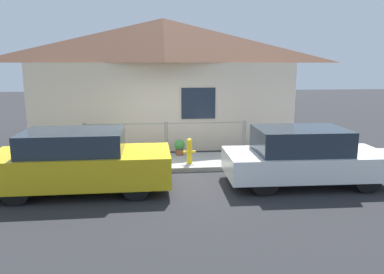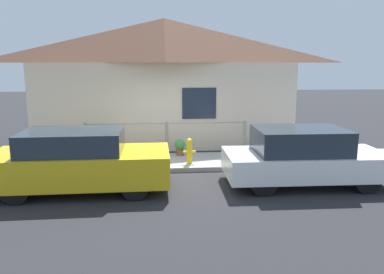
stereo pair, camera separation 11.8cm
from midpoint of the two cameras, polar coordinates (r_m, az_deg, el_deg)
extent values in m
plane|color=#262628|center=(9.96, -3.28, -5.49)|extent=(60.00, 60.00, 0.00)
cube|color=gray|center=(10.77, -3.43, -3.86)|extent=(24.00, 1.71, 0.12)
cube|color=beige|center=(12.13, -3.74, 4.45)|extent=(8.62, 0.12, 2.87)
cube|color=#1E2838|center=(12.12, 1.38, 5.15)|extent=(1.10, 0.04, 1.00)
pyramid|color=brown|center=(13.11, -3.98, 14.44)|extent=(9.02, 2.20, 1.46)
cylinder|color=gray|center=(11.52, -15.59, -0.37)|extent=(0.10, 0.10, 1.01)
cylinder|color=gray|center=(11.33, -3.57, -0.17)|extent=(0.10, 0.10, 1.01)
cylinder|color=gray|center=(11.64, 8.32, 0.04)|extent=(0.10, 0.10, 1.01)
cylinder|color=gray|center=(11.25, -3.60, 2.09)|extent=(4.80, 0.03, 0.03)
cube|color=gold|center=(8.78, -16.11, -4.38)|extent=(3.95, 1.67, 0.69)
cube|color=#232D38|center=(8.68, -17.34, -0.64)|extent=(2.18, 1.46, 0.49)
cylinder|color=black|center=(9.39, -7.90, -4.77)|extent=(0.59, 0.21, 0.58)
cylinder|color=black|center=(8.05, -8.27, -7.50)|extent=(0.59, 0.21, 0.58)
cylinder|color=black|center=(9.80, -22.34, -4.84)|extent=(0.59, 0.21, 0.58)
cylinder|color=black|center=(8.53, -25.00, -7.39)|extent=(0.59, 0.21, 0.58)
cube|color=white|center=(9.31, 17.17, -3.91)|extent=(3.81, 1.70, 0.56)
cube|color=#232D38|center=(9.13, 16.49, -0.52)|extent=(2.10, 1.47, 0.57)
cylinder|color=black|center=(10.44, 21.77, -3.75)|extent=(0.62, 0.21, 0.62)
cylinder|color=black|center=(9.26, 25.44, -5.89)|extent=(0.62, 0.21, 0.62)
cylinder|color=black|center=(9.66, 9.12, -4.24)|extent=(0.62, 0.21, 0.62)
cylinder|color=black|center=(8.38, 11.24, -6.74)|extent=(0.62, 0.21, 0.62)
cylinder|color=yellow|center=(10.32, -0.06, -2.43)|extent=(0.15, 0.15, 0.60)
sphere|color=yellow|center=(10.25, -0.06, -0.64)|extent=(0.16, 0.16, 0.16)
cylinder|color=yellow|center=(10.31, -0.66, -2.28)|extent=(0.13, 0.07, 0.07)
cylinder|color=yellow|center=(10.33, 0.53, -2.26)|extent=(0.13, 0.07, 0.07)
cylinder|color=brown|center=(11.29, -1.54, -2.29)|extent=(0.24, 0.24, 0.20)
sphere|color=#387F38|center=(11.25, -1.55, -1.20)|extent=(0.32, 0.32, 0.32)
cylinder|color=slate|center=(11.03, -15.32, -3.00)|extent=(0.25, 0.25, 0.21)
sphere|color=#387F38|center=(10.96, -15.40, -1.48)|extent=(0.52, 0.52, 0.52)
camera|label=1|loc=(0.06, -89.66, 0.07)|focal=35.00mm
camera|label=2|loc=(0.06, 90.34, -0.07)|focal=35.00mm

